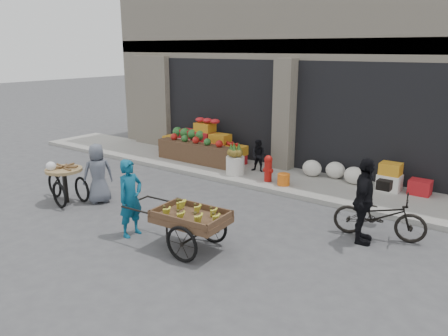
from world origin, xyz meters
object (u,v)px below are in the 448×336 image
Objects in this scene: vendor_woman at (130,198)px; bicycle at (380,216)px; fire_hydrant at (268,167)px; tricycle_cart at (65,179)px; vendor_grey at (98,174)px; orange_bucket at (284,179)px; pineapple_bin at (235,165)px; cyclist at (364,201)px; banana_cart at (189,215)px; seated_person at (259,156)px.

vendor_woman is 4.80m from bicycle.
fire_hydrant is 5.10m from tricycle_cart.
orange_bucket is at bearing 166.85° from vendor_grey.
cyclist is (4.33, -2.05, 0.45)m from pineapple_bin.
banana_cart is 1.60× the size of vendor_grey.
vendor_woman is at bearing -175.84° from banana_cart.
pineapple_bin reaches higher than orange_bucket.
tricycle_cart is at bearing -128.76° from fire_hydrant.
tricycle_cart is at bearing 173.75° from banana_cart.
pineapple_bin is 0.36× the size of tricycle_cart.
seated_person is 0.54× the size of bicycle.
vendor_grey is at bearing -125.98° from fire_hydrant.
cyclist is at bearing -43.95° from seated_person.
banana_cart reaches higher than fire_hydrant.
orange_bucket is at bearing 90.66° from banana_cart.
tricycle_cart reaches higher than bicycle.
tricycle_cart reaches higher than fire_hydrant.
fire_hydrant is at bearing -52.88° from seated_person.
fire_hydrant is 0.55m from orange_bucket.
cyclist is at bearing -31.71° from fire_hydrant.
banana_cart is at bearing 4.40° from tricycle_cart.
seated_person is 0.65× the size of vendor_grey.
cyclist is (3.23, -2.00, 0.32)m from fire_hydrant.
seated_person is 0.64× the size of tricycle_cart.
cyclist is at bearing -35.48° from orange_bucket.
fire_hydrant is 0.31× the size of banana_cart.
bicycle is (4.53, -1.65, 0.08)m from pineapple_bin.
vendor_grey reaches higher than seated_person.
cyclist reaches higher than bicycle.
seated_person is at bearing -175.71° from vendor_grey.
bicycle is at bearing -38.54° from seated_person.
tricycle_cart is at bearing 96.61° from bicycle.
cyclist is (3.73, 2.34, 0.05)m from vendor_woman.
vendor_woman is 4.40m from cyclist.
vendor_grey is at bearing -123.94° from seated_person.
vendor_woman is (-1.32, -0.18, 0.09)m from banana_cart.
tricycle_cart is (-2.69, 0.36, -0.20)m from vendor_woman.
fire_hydrant is 0.50× the size of vendor_grey.
seated_person is at bearing 56.31° from pineapple_bin.
pineapple_bin is 0.75m from seated_person.
seated_person is 0.41× the size of banana_cart.
cyclist is at bearing 140.26° from bicycle.
bicycle is (2.93, -1.55, 0.18)m from orange_bucket.
pineapple_bin is 4.82m from bicycle.
orange_bucket is 3.40m from cyclist.
orange_bucket is at bearing -40.26° from seated_person.
bicycle reaches higher than pineapple_bin.
vendor_grey is (-3.05, -3.46, 0.44)m from orange_bucket.
bicycle is at bearing -39.74° from cyclist.
fire_hydrant is 4.37m from vendor_woman.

